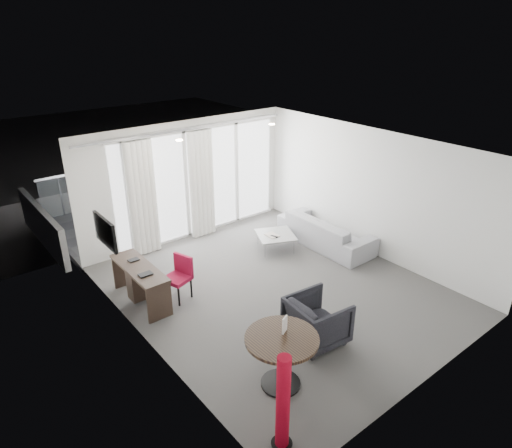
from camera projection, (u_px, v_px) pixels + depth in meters
floor at (277, 290)px, 8.30m from camera, size 5.00×6.00×0.00m
ceiling at (280, 150)px, 7.23m from camera, size 5.00×6.00×0.00m
wall_left at (143, 271)px, 6.35m from camera, size 0.00×6.00×2.60m
wall_right at (371, 193)px, 9.19m from camera, size 0.00×6.00×2.60m
wall_front at (437, 303)px, 5.63m from camera, size 5.00×0.00×2.60m
window_panel at (200, 182)px, 10.11m from camera, size 4.00×0.02×2.38m
window_frame at (200, 182)px, 10.10m from camera, size 4.10×0.06×2.44m
curtain_left at (143, 199)px, 9.17m from camera, size 0.60×0.20×2.38m
curtain_right at (202, 184)px, 9.96m from camera, size 0.60×0.20×2.38m
curtain_track at (188, 129)px, 9.31m from camera, size 4.80×0.04×0.04m
downlight_a at (179, 140)px, 7.87m from camera, size 0.12×0.12×0.02m
downlight_b at (272, 124)px, 9.06m from camera, size 0.12×0.12×0.02m
desk at (141, 284)px, 7.83m from camera, size 0.45×1.44×0.67m
tv at (105, 232)px, 7.39m from camera, size 0.05×0.80×0.50m
desk_chair at (177, 279)px, 7.88m from camera, size 0.54×0.52×0.79m
round_table at (281, 361)px, 6.00m from camera, size 1.09×1.09×0.77m
menu_card at (284, 335)px, 5.96m from camera, size 0.12×0.07×0.23m
red_lamp at (283, 403)px, 5.02m from camera, size 0.28×0.28×1.27m
tub_armchair at (317, 320)px, 6.84m from camera, size 0.89×0.87×0.74m
coffee_table at (275, 242)px, 9.71m from camera, size 1.00×1.00×0.34m
remote at (274, 236)px, 9.52m from camera, size 0.10×0.15×0.02m
magazine at (272, 235)px, 9.59m from camera, size 0.22×0.28×0.02m
sofa at (326, 231)px, 9.84m from camera, size 0.86×2.20×0.64m
terrace_slab at (171, 214)px, 11.71m from camera, size 5.60×3.00×0.12m
rattan_chair_a at (183, 193)px, 11.68m from camera, size 0.64×0.64×0.86m
rattan_chair_b at (212, 180)px, 12.76m from camera, size 0.71×0.71×0.79m
rattan_table at (225, 193)px, 12.22m from camera, size 0.59×0.59×0.47m
balustrade at (143, 179)px, 12.51m from camera, size 5.50×0.06×1.05m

